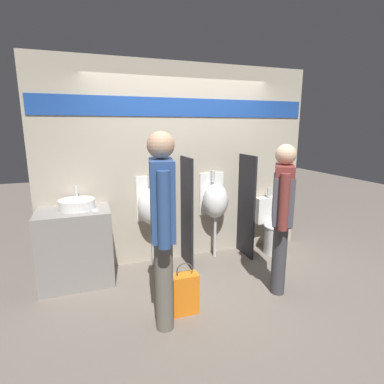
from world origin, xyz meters
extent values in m
plane|color=#70665B|center=(0.00, 0.00, 0.00)|extent=(16.00, 16.00, 0.00)
cube|color=#B2A893|center=(0.00, 0.60, 1.35)|extent=(3.81, 0.06, 2.70)
cube|color=#1E479E|center=(0.00, 0.56, 2.12)|extent=(3.73, 0.01, 0.24)
cube|color=gray|center=(-1.44, 0.28, 0.46)|extent=(0.83, 0.57, 0.91)
cylinder|color=white|center=(-1.39, 0.34, 0.97)|extent=(0.42, 0.42, 0.12)
cylinder|color=silver|center=(-1.39, 0.49, 1.10)|extent=(0.03, 0.03, 0.14)
cube|color=#B7B7BC|center=(-1.19, 0.17, 0.92)|extent=(0.07, 0.14, 0.01)
cube|color=black|center=(-0.02, 0.34, 0.74)|extent=(0.03, 0.46, 1.48)
cube|color=black|center=(0.89, 0.34, 0.74)|extent=(0.03, 0.46, 1.48)
cylinder|color=silver|center=(-0.47, 0.41, 0.31)|extent=(0.04, 0.04, 0.61)
ellipsoid|color=white|center=(-0.47, 0.41, 0.84)|extent=(0.38, 0.30, 0.49)
cube|color=white|center=(-0.47, 0.56, 0.91)|extent=(0.36, 0.02, 0.62)
cylinder|color=silver|center=(-0.47, 0.52, 1.18)|extent=(0.06, 0.06, 0.16)
cylinder|color=silver|center=(0.44, 0.41, 0.31)|extent=(0.04, 0.04, 0.61)
ellipsoid|color=white|center=(0.44, 0.41, 0.84)|extent=(0.38, 0.30, 0.49)
cube|color=white|center=(0.44, 0.56, 0.91)|extent=(0.36, 0.02, 0.62)
cylinder|color=silver|center=(0.44, 0.52, 1.18)|extent=(0.06, 0.06, 0.16)
cylinder|color=white|center=(1.35, 0.22, 0.20)|extent=(0.34, 0.34, 0.41)
torus|color=white|center=(1.35, 0.22, 0.42)|extent=(0.36, 0.36, 0.04)
cube|color=white|center=(1.35, 0.48, 0.61)|extent=(0.40, 0.16, 0.40)
cylinder|color=silver|center=(1.35, 0.46, 0.89)|extent=(0.06, 0.06, 0.14)
cylinder|color=#3D3D42|center=(0.72, -0.74, 0.41)|extent=(0.15, 0.15, 0.82)
cylinder|color=#3D3D42|center=(0.81, -0.60, 0.41)|extent=(0.15, 0.15, 0.82)
cube|color=brown|center=(0.77, -0.67, 1.14)|extent=(0.39, 0.46, 0.65)
cube|color=#4C4C56|center=(0.77, -0.67, 1.09)|extent=(0.43, 0.49, 0.52)
cylinder|color=brown|center=(0.63, -0.87, 1.11)|extent=(0.10, 0.10, 0.60)
cylinder|color=brown|center=(0.90, -0.47, 1.11)|extent=(0.10, 0.10, 0.60)
sphere|color=beige|center=(0.77, -0.67, 1.58)|extent=(0.22, 0.22, 0.22)
cylinder|color=#666056|center=(-0.65, -0.91, 0.44)|extent=(0.17, 0.17, 0.89)
cylinder|color=#666056|center=(-0.62, -0.73, 0.44)|extent=(0.17, 0.17, 0.89)
cube|color=#2D4C84|center=(-0.63, -0.82, 1.24)|extent=(0.28, 0.49, 0.70)
cylinder|color=#2D4C84|center=(-0.68, -1.08, 1.21)|extent=(0.11, 0.11, 0.65)
cylinder|color=#2D4C84|center=(-0.59, -0.56, 1.21)|extent=(0.11, 0.11, 0.65)
sphere|color=tan|center=(-0.63, -0.82, 1.71)|extent=(0.24, 0.24, 0.24)
cube|color=orange|center=(-0.40, -0.74, 0.21)|extent=(0.27, 0.15, 0.42)
torus|color=#4C4742|center=(-0.40, -0.74, 0.46)|extent=(0.18, 0.01, 0.18)
camera|label=1|loc=(-1.24, -3.36, 1.87)|focal=28.00mm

